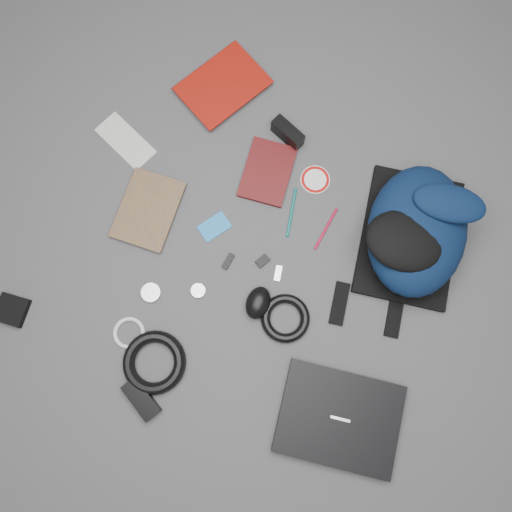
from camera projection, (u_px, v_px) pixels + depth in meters
The scene contains 23 objects.
ground at pixel (256, 257), 1.48m from camera, with size 4.00×4.00×0.00m, color #4F4F51.
backpack at pixel (417, 231), 1.40m from camera, with size 0.30×0.43×0.18m, color black, non-canonical shape.
laptop at pixel (339, 418), 1.37m from camera, with size 0.33×0.25×0.03m, color black.
textbook_red at pixel (203, 65), 1.58m from camera, with size 0.19×0.26×0.03m, color maroon.
comic_book at pixel (122, 201), 1.50m from camera, with size 0.17×0.23×0.02m, color #CA8D0E.
envelope at pixel (126, 141), 1.55m from camera, with size 0.19×0.09×0.00m, color silver.
dvd_case at pixel (267, 172), 1.52m from camera, with size 0.14×0.20×0.02m, color #420C0D.
compact_camera at pixel (288, 133), 1.52m from camera, with size 0.11×0.04×0.06m, color black.
sticker_disc at pixel (315, 180), 1.52m from camera, with size 0.09×0.09×0.00m, color white.
pen_teal at pixel (292, 212), 1.50m from camera, with size 0.01×0.01×0.15m, color #0B6A63.
pen_red at pixel (326, 229), 1.49m from camera, with size 0.01×0.01×0.14m, color #BB0E31.
id_badge at pixel (214, 227), 1.49m from camera, with size 0.06×0.09×0.00m, color blue.
usb_black at pixel (228, 261), 1.47m from camera, with size 0.02×0.05×0.01m, color black.
usb_silver at pixel (278, 273), 1.46m from camera, with size 0.02×0.05×0.01m, color #BDBDC0.
key_fob at pixel (263, 261), 1.47m from camera, with size 0.02×0.04×0.01m, color black.
mouse at pixel (258, 303), 1.42m from camera, with size 0.07×0.10×0.05m, color black.
headphone_left at pixel (151, 293), 1.45m from camera, with size 0.06×0.06×0.01m, color #BDBCBF.
headphone_right at pixel (198, 291), 1.45m from camera, with size 0.04×0.04×0.01m, color #B6B6B8.
cable_coil at pixel (285, 318), 1.43m from camera, with size 0.14×0.14×0.03m, color black.
power_brick at pixel (141, 399), 1.38m from camera, with size 0.12×0.05×0.03m, color black.
power_cord_coil at pixel (154, 362), 1.40m from camera, with size 0.18×0.18×0.03m, color black.
pouch at pixel (12, 310), 1.43m from camera, with size 0.08×0.08×0.02m, color black.
white_cable_coil at pixel (129, 333), 1.43m from camera, with size 0.09×0.09×0.01m, color white.
Camera 1 is at (0.15, -0.25, 1.45)m, focal length 35.00 mm.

